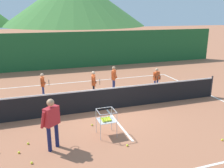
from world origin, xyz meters
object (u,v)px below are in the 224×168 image
object	(u,v)px
tennis_ball_6	(32,163)
tennis_ball_8	(222,140)
student_3	(157,77)
tennis_ball_2	(19,152)
student_0	(43,83)
tennis_ball_3	(92,125)
tennis_ball_4	(127,145)
tennis_net	(107,99)
ball_cart	(106,119)
student_1	(94,82)
instructor	(52,119)
student_2	(114,76)
tennis_ball_7	(28,143)

from	to	relation	value
tennis_ball_6	tennis_ball_8	distance (m)	5.95
student_3	tennis_ball_2	distance (m)	8.00
student_0	student_3	distance (m)	5.82
student_3	tennis_ball_3	distance (m)	5.31
tennis_ball_3	tennis_ball_4	size ratio (longest dim) A/B	1.00
tennis_net	student_3	world-z (taller)	student_3
ball_cart	student_1	bearing A→B (deg)	81.58
instructor	tennis_ball_6	bearing A→B (deg)	-136.63
student_1	tennis_ball_4	bearing A→B (deg)	-92.04
tennis_net	tennis_ball_2	world-z (taller)	tennis_net
ball_cart	tennis_ball_6	bearing A→B (deg)	-159.36
ball_cart	tennis_ball_2	world-z (taller)	ball_cart
instructor	student_1	xyz separation A→B (m)	(2.36, 4.17, -0.18)
student_2	tennis_ball_8	bearing A→B (deg)	-74.88
student_2	student_0	bearing A→B (deg)	178.10
student_3	tennis_ball_4	bearing A→B (deg)	-126.86
tennis_ball_4	tennis_ball_8	xyz separation A→B (m)	(3.06, -0.67, 0.00)
instructor	student_2	world-z (taller)	instructor
student_3	tennis_ball_7	size ratio (longest dim) A/B	17.82
tennis_net	instructor	size ratio (longest dim) A/B	6.74
tennis_net	tennis_ball_2	xyz separation A→B (m)	(-3.49, -2.42, -0.47)
student_1	tennis_ball_3	bearing A→B (deg)	-105.96
student_3	student_1	bearing A→B (deg)	-179.62
student_0	student_1	size ratio (longest dim) A/B	0.93
tennis_ball_6	tennis_ball_3	bearing A→B (deg)	39.37
student_0	tennis_ball_6	world-z (taller)	student_0
student_3	tennis_ball_7	distance (m)	7.54
student_3	tennis_ball_2	world-z (taller)	student_3
tennis_net	instructor	distance (m)	3.52
instructor	ball_cart	bearing A→B (deg)	9.54
tennis_ball_3	tennis_ball_4	xyz separation A→B (m)	(0.70, -1.75, 0.00)
tennis_ball_2	tennis_ball_4	distance (m)	3.26
tennis_net	tennis_ball_2	distance (m)	4.27
student_1	tennis_ball_2	bearing A→B (deg)	-129.21
student_1	tennis_ball_7	bearing A→B (deg)	-130.24
student_3	tennis_ball_4	xyz separation A→B (m)	(-3.60, -4.80, -0.70)
student_0	tennis_ball_7	distance (m)	4.55
instructor	tennis_ball_4	bearing A→B (deg)	-15.46
tennis_ball_4	tennis_ball_7	distance (m)	3.14
student_3	tennis_ball_8	size ratio (longest dim) A/B	17.82
ball_cart	tennis_ball_7	size ratio (longest dim) A/B	13.22
student_1	ball_cart	xyz separation A→B (m)	(-0.57, -3.87, -0.22)
tennis_ball_7	tennis_ball_8	bearing A→B (deg)	-16.44
tennis_net	ball_cart	size ratio (longest dim) A/B	12.14
tennis_net	tennis_ball_6	world-z (taller)	tennis_net
student_2	tennis_ball_8	size ratio (longest dim) A/B	19.76
ball_cart	tennis_ball_7	xyz separation A→B (m)	(-2.54, 0.20, -0.54)
ball_cart	tennis_net	bearing A→B (deg)	72.24
student_1	tennis_ball_3	world-z (taller)	student_1
tennis_net	ball_cart	distance (m)	2.27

